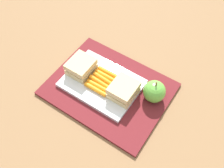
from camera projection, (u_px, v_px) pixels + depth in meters
ground_plane at (109, 90)px, 0.81m from camera, size 2.40×2.40×0.00m
lunchbag_mat at (109, 89)px, 0.81m from camera, size 0.36×0.28×0.01m
food_tray at (102, 83)px, 0.80m from camera, size 0.23×0.17×0.01m
sandwich_half_left at (81, 67)px, 0.81m from camera, size 0.07×0.08×0.04m
sandwich_half_right at (124, 90)px, 0.76m from camera, size 0.07×0.08×0.04m
carrot_sticks_bundle at (102, 81)px, 0.79m from camera, size 0.08×0.09×0.02m
apple at (154, 91)px, 0.75m from camera, size 0.07×0.07×0.08m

